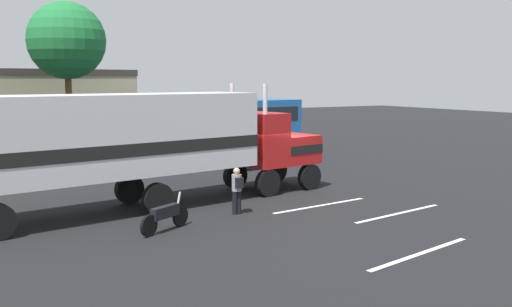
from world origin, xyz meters
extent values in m
plane|color=black|center=(0.00, 0.00, 0.00)|extent=(120.00, 120.00, 0.00)
cube|color=silver|center=(0.04, -3.50, 0.01)|extent=(4.39, 0.65, 0.01)
cube|color=silver|center=(1.68, -5.87, 0.01)|extent=(4.37, 0.82, 0.01)
cube|color=silver|center=(-1.09, -9.62, 0.01)|extent=(4.35, 1.01, 0.01)
cube|color=#B21919|center=(1.02, 0.34, 1.70)|extent=(2.17, 2.75, 1.20)
cube|color=#B21919|center=(-0.56, 0.10, 2.20)|extent=(1.77, 2.69, 2.20)
cube|color=silver|center=(1.95, 0.49, 1.70)|extent=(0.41, 2.09, 1.08)
cube|color=black|center=(1.02, 0.34, 1.76)|extent=(2.17, 2.79, 0.36)
cylinder|color=silver|center=(-1.28, 1.10, 2.80)|extent=(0.18, 0.18, 3.40)
cylinder|color=silver|center=(-0.93, -1.08, 2.80)|extent=(0.18, 0.18, 3.40)
cube|color=silver|center=(-6.83, -0.90, 2.75)|extent=(10.78, 4.21, 2.80)
cube|color=black|center=(-6.83, -0.90, 2.33)|extent=(10.78, 4.25, 0.44)
cylinder|color=silver|center=(-0.35, 1.44, 0.95)|extent=(1.38, 0.83, 0.64)
cylinder|color=black|center=(1.14, 1.48, 0.55)|extent=(1.13, 0.47, 1.10)
cylinder|color=black|center=(1.49, -0.69, 0.55)|extent=(1.13, 0.47, 1.10)
cylinder|color=black|center=(-1.13, 1.12, 0.55)|extent=(1.13, 0.47, 1.10)
cylinder|color=black|center=(-0.78, -1.05, 0.55)|extent=(1.13, 0.47, 1.10)
cylinder|color=black|center=(-6.02, 0.35, 0.55)|extent=(1.13, 0.47, 1.10)
cylinder|color=black|center=(-5.67, -1.83, 0.55)|extent=(1.13, 0.47, 1.10)
cylinder|color=black|center=(-3.35, -3.15, 0.41)|extent=(0.18, 0.18, 0.82)
cylinder|color=black|center=(-3.20, -3.15, 0.41)|extent=(0.18, 0.18, 0.82)
cylinder|color=gray|center=(-3.28, -3.15, 1.11)|extent=(0.34, 0.34, 0.58)
sphere|color=tan|center=(-3.28, -3.15, 1.51)|extent=(0.23, 0.23, 0.23)
cube|color=black|center=(-3.28, -3.35, 1.14)|extent=(0.26, 0.16, 0.36)
cube|color=#1E5999|center=(2.66, 10.65, 1.95)|extent=(11.22, 3.76, 2.90)
cube|color=black|center=(2.66, 10.65, 2.53)|extent=(10.56, 3.73, 0.90)
cylinder|color=black|center=(6.61, 12.22, 0.50)|extent=(1.02, 0.39, 1.00)
cylinder|color=black|center=(6.86, 9.99, 0.50)|extent=(1.02, 0.39, 1.00)
cylinder|color=black|center=(-1.14, 11.35, 0.50)|extent=(1.02, 0.39, 1.00)
cylinder|color=black|center=(-0.89, 9.12, 0.50)|extent=(1.02, 0.39, 1.00)
cube|color=maroon|center=(-7.65, 13.16, 0.67)|extent=(4.55, 2.20, 0.70)
cube|color=#1E232D|center=(-7.45, 13.14, 1.29)|extent=(2.24, 1.84, 0.55)
cylinder|color=black|center=(-9.21, 12.52, 0.32)|extent=(0.66, 0.28, 0.64)
cylinder|color=black|center=(-9.07, 14.07, 0.32)|extent=(0.66, 0.28, 0.64)
cylinder|color=black|center=(-6.23, 12.24, 0.32)|extent=(0.66, 0.28, 0.64)
cylinder|color=black|center=(-6.08, 13.80, 0.32)|extent=(0.66, 0.28, 0.64)
cylinder|color=black|center=(-5.60, -3.72, 0.33)|extent=(0.63, 0.40, 0.66)
cylinder|color=black|center=(-6.88, -4.41, 0.33)|extent=(0.63, 0.40, 0.66)
cube|color=black|center=(-6.24, -4.07, 0.61)|extent=(1.08, 0.73, 0.36)
cylinder|color=silver|center=(-5.69, -3.77, 0.78)|extent=(0.28, 0.20, 0.69)
cylinder|color=brown|center=(-4.17, 20.19, 2.74)|extent=(0.44, 0.44, 5.47)
sphere|color=#1E7136|center=(-4.17, 20.19, 7.31)|extent=(5.27, 5.27, 5.27)
cube|color=#B7AD8C|center=(-7.67, 26.61, 2.74)|extent=(19.87, 8.92, 5.47)
cube|color=#3F3833|center=(-7.67, 26.61, 5.22)|extent=(19.98, 9.03, 0.50)
camera|label=1|loc=(-12.16, -20.27, 4.62)|focal=39.76mm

